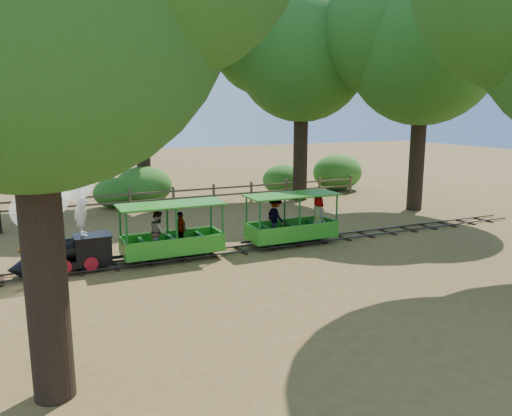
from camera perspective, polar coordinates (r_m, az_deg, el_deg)
name	(u,v)px	position (r m, az deg, el deg)	size (l,w,h in m)	color
ground	(268,247)	(16.76, 1.36, -4.53)	(90.00, 90.00, 0.00)	olive
track	(268,245)	(16.74, 1.36, -4.31)	(22.00, 1.00, 0.10)	#3F3D3A
locomotive	(55,211)	(14.83, -21.95, -0.36)	(2.76, 1.30, 3.17)	black
carriage_front	(170,236)	(15.43, -9.80, -3.20)	(3.18, 1.35, 1.65)	#2D8C1E
carriage_rear	(292,221)	(17.04, 4.12, -1.51)	(3.18, 1.36, 1.65)	#2D8C1E
oak_nc	(136,21)	(24.93, -13.51, 20.06)	(8.37, 7.36, 11.53)	#2D2116
oak_ne	(301,47)	(25.59, 5.13, 17.85)	(8.22, 7.23, 10.49)	#2D2116
oak_e	(422,40)	(24.01, 18.45, 17.74)	(8.37, 7.36, 10.52)	#2D2116
fence	(194,194)	(23.91, -7.11, 1.55)	(18.10, 0.10, 1.00)	brown
shrub_west	(115,193)	(24.37, -15.80, 1.69)	(2.04, 1.57, 1.41)	#2D6B1E
shrub_mid_w	(144,186)	(24.57, -12.71, 2.49)	(2.73, 2.10, 1.89)	#2D6B1E
shrub_mid_e	(283,180)	(27.18, 3.14, 3.27)	(2.35, 1.81, 1.63)	#2D6B1E
shrub_east	(338,172)	(28.95, 9.30, 4.05)	(2.96, 2.28, 2.05)	#2D6B1E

